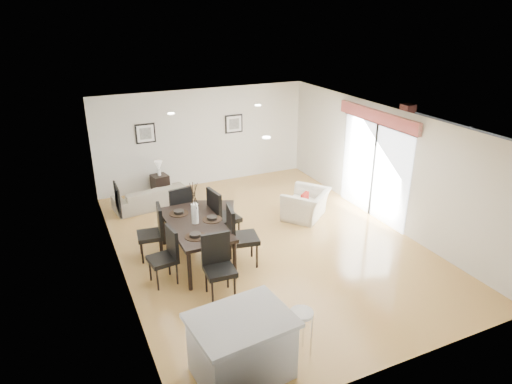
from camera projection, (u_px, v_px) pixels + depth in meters
name	position (u px, v px, depth m)	size (l,w,h in m)	color
ground	(266.00, 243.00, 9.83)	(8.00, 8.00, 0.00)	tan
wall_back	(204.00, 137.00, 12.68)	(6.00, 0.04, 2.70)	silver
wall_front	(400.00, 287.00, 5.96)	(6.00, 0.04, 2.70)	silver
wall_left	(116.00, 211.00, 8.16)	(0.04, 8.00, 2.70)	silver
wall_right	(384.00, 165.00, 10.48)	(0.04, 8.00, 2.70)	silver
ceiling	(267.00, 120.00, 8.81)	(6.00, 8.00, 0.02)	white
sofa	(151.00, 197.00, 11.54)	(1.86, 0.73, 0.54)	gray
armchair	(306.00, 204.00, 10.92)	(1.06, 0.92, 0.69)	white
courtyard_plant_a	(456.00, 189.00, 11.82)	(0.62, 0.53, 0.68)	#375825
courtyard_plant_b	(428.00, 177.00, 12.81)	(0.33, 0.33, 0.59)	#375825
dining_table	(196.00, 227.00, 8.91)	(1.01, 2.01, 0.83)	black
dining_chair_wnear	(167.00, 253.00, 8.28)	(0.54, 0.54, 1.07)	black
dining_chair_wfar	(154.00, 229.00, 9.10)	(0.55, 0.55, 1.11)	black
dining_chair_enear	(238.00, 233.00, 8.80)	(0.65, 0.65, 1.24)	black
dining_chair_efar	(220.00, 214.00, 9.61)	(0.63, 0.63, 1.24)	black
dining_chair_head	(218.00, 262.00, 7.92)	(0.54, 0.54, 1.14)	black
dining_chair_foot	(179.00, 208.00, 10.00)	(0.59, 0.59, 1.14)	black
vase	(194.00, 205.00, 8.74)	(0.91, 1.49, 0.84)	white
coffee_table	(211.00, 214.00, 10.71)	(1.08, 0.65, 0.43)	black
side_table	(160.00, 185.00, 12.30)	(0.41, 0.41, 0.54)	black
table_lamp	(159.00, 166.00, 12.10)	(0.21, 0.21, 0.40)	white
cushion	(305.00, 199.00, 10.73)	(0.29, 0.09, 0.29)	maroon
kitchen_island	(242.00, 346.00, 6.19)	(1.43, 1.16, 0.94)	#BABABC
bar_stool	(301.00, 318.00, 6.49)	(0.34, 0.34, 0.75)	white
framed_print_back_left	(145.00, 133.00, 11.92)	(0.52, 0.04, 0.52)	black
framed_print_back_right	(234.00, 124.00, 12.89)	(0.52, 0.04, 0.52)	black
framed_print_left_wall	(118.00, 199.00, 7.89)	(0.04, 0.52, 0.52)	black
sliding_door	(375.00, 149.00, 10.59)	(0.12, 2.70, 2.57)	white
courtyard	(453.00, 155.00, 12.59)	(6.00, 6.00, 2.00)	gray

